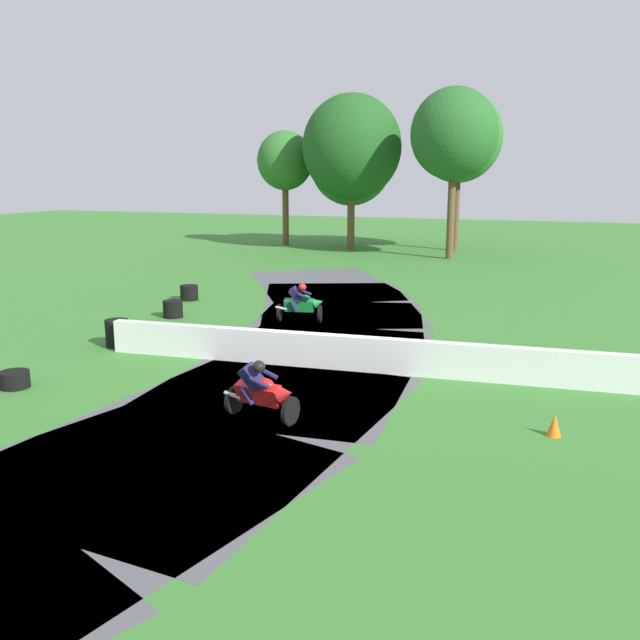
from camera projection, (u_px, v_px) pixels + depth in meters
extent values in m
plane|color=#38752D|center=(307.00, 366.00, 17.88)|extent=(120.00, 120.00, 0.00)
cube|color=#515156|center=(25.00, 521.00, 9.90)|extent=(7.92, 10.62, 0.01)
cube|color=#515156|center=(220.00, 424.00, 13.75)|extent=(6.57, 9.97, 0.01)
cube|color=#515156|center=(304.00, 366.00, 17.90)|extent=(6.36, 9.86, 0.01)
cube|color=#515156|center=(335.00, 328.00, 22.25)|extent=(7.74, 10.54, 0.01)
cube|color=#515156|center=(338.00, 302.00, 26.68)|extent=(8.91, 10.95, 0.01)
cube|color=#515156|center=(323.00, 284.00, 31.10)|extent=(9.86, 11.08, 0.01)
cube|color=white|center=(541.00, 367.00, 16.17)|extent=(23.07, 1.90, 0.90)
cylinder|color=black|center=(290.00, 411.00, 13.66)|extent=(0.21, 0.75, 0.75)
cylinder|color=black|center=(234.00, 400.00, 14.33)|extent=(0.21, 0.75, 0.75)
cube|color=red|center=(259.00, 393.00, 13.86)|extent=(1.05, 0.54, 0.46)
ellipsoid|color=red|center=(264.00, 384.00, 13.66)|extent=(0.49, 0.40, 0.31)
cone|color=red|center=(286.00, 394.00, 13.48)|extent=(0.44, 0.45, 0.48)
cylinder|color=#B2B2B7|center=(233.00, 395.00, 14.10)|extent=(0.42, 0.16, 0.18)
cube|color=#1E1E4C|center=(252.00, 377.00, 13.73)|extent=(0.55, 0.43, 0.63)
sphere|color=black|center=(259.00, 367.00, 13.50)|extent=(0.26, 0.26, 0.26)
cylinder|color=#1E1E4C|center=(268.00, 373.00, 13.72)|extent=(0.44, 0.14, 0.24)
cylinder|color=#1E1E4C|center=(259.00, 383.00, 13.45)|extent=(0.44, 0.14, 0.24)
cylinder|color=#1E1E4C|center=(256.00, 387.00, 14.07)|extent=(0.30, 0.21, 0.42)
cylinder|color=#1E1E4C|center=(247.00, 396.00, 13.80)|extent=(0.30, 0.21, 0.42)
cylinder|color=black|center=(320.00, 314.00, 23.09)|extent=(0.24, 0.72, 0.72)
cylinder|color=black|center=(280.00, 313.00, 23.28)|extent=(0.24, 0.72, 0.72)
cube|color=#198438|center=(299.00, 305.00, 23.06)|extent=(1.05, 0.56, 0.45)
ellipsoid|color=#198438|center=(304.00, 298.00, 22.93)|extent=(0.50, 0.41, 0.30)
cone|color=#198438|center=(319.00, 302.00, 22.92)|extent=(0.44, 0.43, 0.46)
cylinder|color=#B2B2B7|center=(281.00, 308.00, 23.07)|extent=(0.42, 0.20, 0.17)
cube|color=#1E1E4C|center=(296.00, 295.00, 22.91)|extent=(0.53, 0.45, 0.62)
sphere|color=red|center=(302.00, 287.00, 22.76)|extent=(0.26, 0.26, 0.26)
cylinder|color=#1E1E4C|center=(305.00, 292.00, 23.02)|extent=(0.43, 0.21, 0.24)
cylinder|color=#1E1E4C|center=(304.00, 296.00, 22.70)|extent=(0.43, 0.21, 0.24)
cylinder|color=#1E1E4C|center=(295.00, 302.00, 23.24)|extent=(0.27, 0.23, 0.42)
cylinder|color=#1E1E4C|center=(293.00, 307.00, 22.91)|extent=(0.27, 0.23, 0.42)
cylinder|color=black|center=(15.00, 384.00, 16.07)|extent=(0.69, 0.69, 0.20)
cylinder|color=black|center=(14.00, 375.00, 16.02)|extent=(0.69, 0.69, 0.20)
cylinder|color=black|center=(118.00, 343.00, 19.92)|extent=(0.68, 0.68, 0.20)
cylinder|color=black|center=(117.00, 336.00, 19.87)|extent=(0.68, 0.68, 0.20)
cylinder|color=black|center=(117.00, 330.00, 19.83)|extent=(0.68, 0.68, 0.20)
cylinder|color=black|center=(117.00, 323.00, 19.79)|extent=(0.68, 0.68, 0.20)
cylinder|color=black|center=(173.00, 314.00, 23.91)|extent=(0.69, 0.69, 0.20)
cylinder|color=black|center=(173.00, 309.00, 23.87)|extent=(0.69, 0.69, 0.20)
cylinder|color=black|center=(173.00, 303.00, 23.83)|extent=(0.69, 0.69, 0.20)
cylinder|color=black|center=(189.00, 298.00, 27.15)|extent=(0.71, 0.71, 0.20)
cylinder|color=black|center=(189.00, 293.00, 27.11)|extent=(0.71, 0.71, 0.20)
cylinder|color=black|center=(189.00, 288.00, 27.07)|extent=(0.71, 0.71, 0.20)
cone|color=orange|center=(554.00, 425.00, 13.09)|extent=(0.28, 0.28, 0.44)
cylinder|color=brown|center=(286.00, 215.00, 47.65)|extent=(0.44, 0.44, 4.20)
ellipsoid|color=#2D6B28|center=(285.00, 160.00, 46.86)|extent=(3.86, 3.86, 4.05)
cylinder|color=brown|center=(456.00, 213.00, 44.20)|extent=(0.44, 0.44, 4.91)
ellipsoid|color=#2D6B28|center=(459.00, 137.00, 43.18)|extent=(5.49, 5.49, 5.76)
cylinder|color=brown|center=(351.00, 220.00, 44.52)|extent=(0.44, 0.44, 3.92)
ellipsoid|color=#1E511E|center=(352.00, 147.00, 43.52)|extent=(6.38, 6.38, 6.70)
cylinder|color=brown|center=(350.00, 222.00, 47.39)|extent=(0.44, 0.44, 3.33)
ellipsoid|color=#33752D|center=(351.00, 162.00, 46.53)|extent=(5.70, 5.70, 5.99)
cylinder|color=brown|center=(451.00, 216.00, 39.76)|extent=(0.44, 0.44, 5.06)
ellipsoid|color=#235B23|center=(454.00, 134.00, 38.77)|extent=(5.00, 5.00, 5.25)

